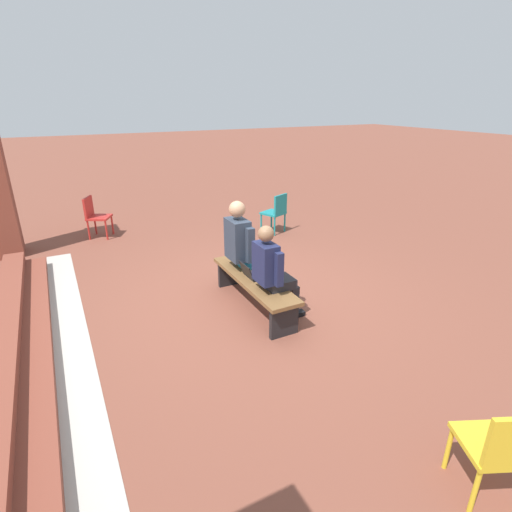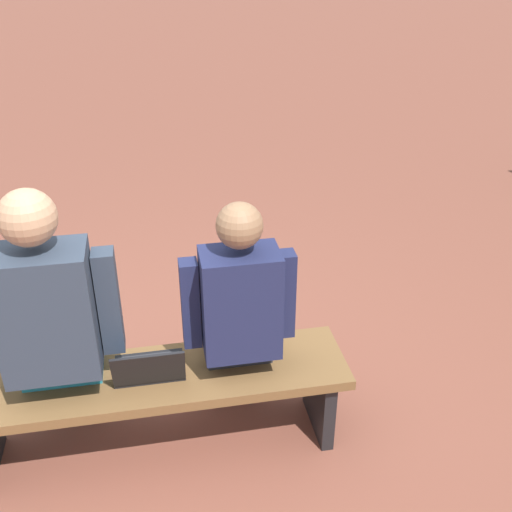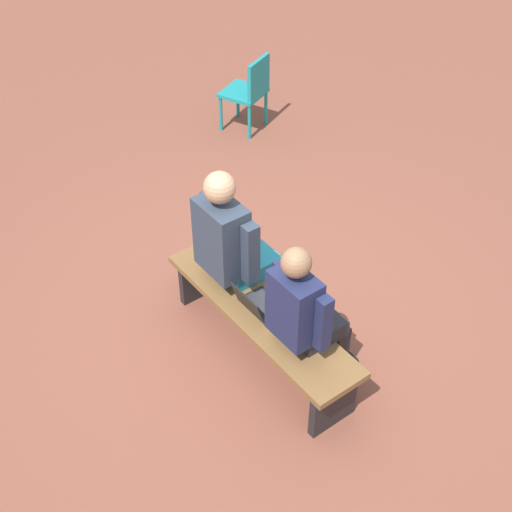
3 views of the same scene
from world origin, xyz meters
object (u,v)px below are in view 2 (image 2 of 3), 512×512
person_student (237,313)px  laptop (149,368)px  bench (156,390)px  person_adult (54,322)px

person_student → laptop: person_student is taller
bench → person_student: bearing=-170.9°
bench → person_student: person_student is taller
person_student → person_adult: size_ratio=0.91×
bench → person_student: 0.53m
bench → person_adult: 0.57m
person_student → laptop: 0.47m
person_adult → laptop: bearing=167.8°
person_adult → person_student: bearing=179.5°
person_student → person_adult: bearing=-0.5°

